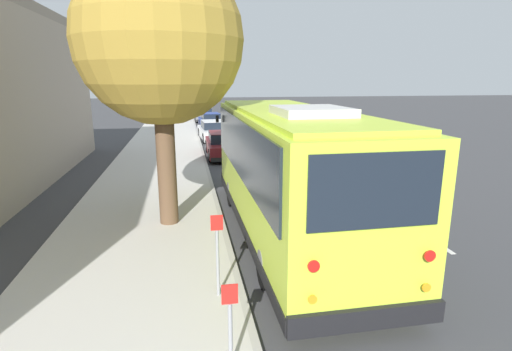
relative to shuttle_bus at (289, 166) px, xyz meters
The scene contains 14 objects.
ground_plane 2.03m from the shuttle_bus, 163.04° to the right, with size 160.00×160.00×0.00m, color #3D3D3F.
sidewalk_slab 4.37m from the shuttle_bus, 101.13° to the left, with size 80.00×4.34×0.15m, color beige.
curb_strip 2.57m from the shuttle_bus, 114.74° to the left, with size 80.00×0.14×0.15m, color #AAA69D.
shuttle_bus is the anchor object (origin of this frame).
parked_sedan_maroon 11.27m from the shuttle_bus, ahead, with size 4.47×1.80×1.32m.
parked_sedan_white 17.22m from the shuttle_bus, ahead, with size 4.62×1.97×1.31m.
parked_sedan_blue 24.01m from the shuttle_bus, ahead, with size 4.43×1.91×1.26m.
parked_sedan_gray 29.57m from the shuttle_bus, ahead, with size 4.46×1.79×1.33m.
parked_sedan_silver 36.46m from the shuttle_bus, ahead, with size 4.21×1.94×1.31m.
street_tree 4.75m from the shuttle_bus, 68.78° to the left, with size 4.25×4.25×7.59m.
sign_post_near 5.49m from the shuttle_bus, 157.09° to the left, with size 0.06×0.22×1.28m.
sign_post_far 3.77m from the shuttle_bus, 144.99° to the left, with size 0.06×0.22×1.55m.
lane_stripe_mid 4.09m from the shuttle_bus, 101.33° to the right, with size 2.40×0.14×0.01m, color silver.
lane_stripe_ahead 6.64m from the shuttle_bus, 33.99° to the right, with size 2.40×0.14×0.01m, color silver.
Camera 1 is at (-8.90, 2.83, 4.04)m, focal length 28.00 mm.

